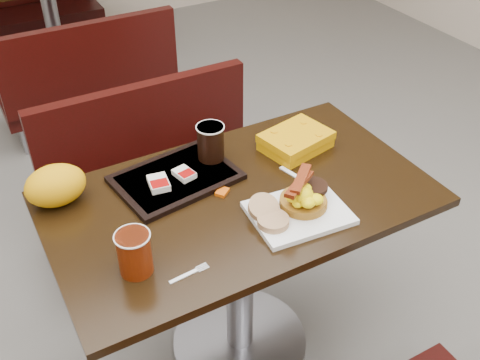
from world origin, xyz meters
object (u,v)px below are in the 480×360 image
bench_far_s (84,71)px  clamshell (296,141)px  hashbrown_sleeve_right (184,174)px  table_far (54,29)px  pancake_stack (303,201)px  paper_bag (55,185)px  tray (176,178)px  knife (301,179)px  bench_near_n (163,178)px  table_near (240,278)px  coffee_cup_far (211,142)px  fork (184,276)px  coffee_cup_near (135,253)px  hashbrown_sleeve_left (159,183)px  platter (299,213)px

bench_far_s → clamshell: 1.84m
hashbrown_sleeve_right → bench_far_s: bearing=73.8°
table_far → bench_far_s: (0.00, -0.70, -0.02)m
pancake_stack → paper_bag: size_ratio=0.78×
tray → clamshell: size_ratio=1.68×
knife → bench_near_n: bearing=-176.9°
pancake_stack → knife: bearing=58.6°
table_near → pancake_stack: (0.14, -0.15, 0.41)m
table_far → hashbrown_sleeve_right: (-0.12, -2.45, 0.40)m
pancake_stack → coffee_cup_far: coffee_cup_far is taller
bench_near_n → fork: fork is taller
fork → clamshell: clamshell is taller
fork → hashbrown_sleeve_right: 0.43m
table_near → paper_bag: size_ratio=6.44×
coffee_cup_near → knife: 0.63m
table_far → pancake_stack: (0.14, -2.75, 0.41)m
pancake_stack → hashbrown_sleeve_right: bearing=129.8°
table_far → bench_far_s: 0.70m
table_near → bench_near_n: bearing=90.0°
coffee_cup_near → hashbrown_sleeve_right: (0.28, 0.30, -0.04)m
pancake_stack → hashbrown_sleeve_left: pancake_stack is taller
pancake_stack → clamshell: size_ratio=0.65×
platter → paper_bag: bearing=151.0°
tray → clamshell: clamshell is taller
paper_bag → hashbrown_sleeve_left: bearing=-18.0°
paper_bag → tray: bearing=-11.1°
table_far → knife: (0.21, -2.63, 0.38)m
fork → hashbrown_sleeve_left: 0.39m
table_near → clamshell: bearing=24.7°
table_near → pancake_stack: pancake_stack is taller
table_far → pancake_stack: 2.79m
table_far → platter: platter is taller
platter → pancake_stack: size_ratio=1.96×
table_far → table_near: bearing=-90.0°
bench_near_n → hashbrown_sleeve_right: 0.70m
table_near → paper_bag: (-0.51, 0.24, 0.44)m
pancake_stack → knife: 0.15m
bench_far_s → coffee_cup_near: 2.14m
bench_near_n → hashbrown_sleeve_right: hashbrown_sleeve_right is taller
bench_far_s → tray: tray is taller
fork → coffee_cup_far: (0.30, 0.44, 0.08)m
bench_far_s → pancake_stack: (0.14, -2.05, 0.42)m
pancake_stack → knife: (0.08, 0.13, -0.03)m
clamshell → table_far: bearing=85.0°
bench_near_n → knife: 0.85m
coffee_cup_near → fork: 0.14m
bench_far_s → tray: size_ratio=2.63×
platter → hashbrown_sleeve_left: (-0.32, 0.32, 0.02)m
platter → table_far: bearing=97.0°
clamshell → tray: bearing=163.9°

